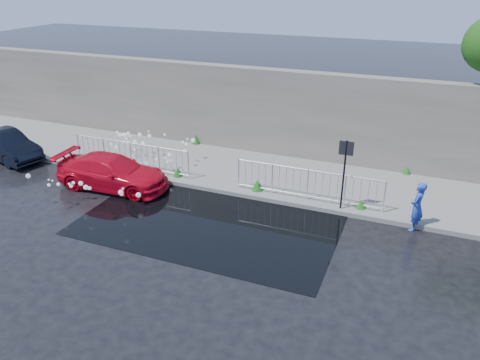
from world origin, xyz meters
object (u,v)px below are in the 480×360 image
at_px(red_car, 113,172).
at_px(person, 417,207).
at_px(sign_post, 345,164).
at_px(dark_car, 6,145).

relative_size(red_car, person, 2.63).
bearing_deg(person, sign_post, -81.70).
xyz_separation_m(sign_post, person, (2.30, -0.25, -0.94)).
height_order(sign_post, red_car, sign_post).
relative_size(red_car, dark_car, 1.14).
xyz_separation_m(red_car, person, (10.34, 0.93, 0.19)).
height_order(red_car, dark_car, red_car).
bearing_deg(dark_car, red_car, -82.76).
bearing_deg(sign_post, person, -6.17).
xyz_separation_m(red_car, dark_car, (-5.82, 0.68, -0.00)).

